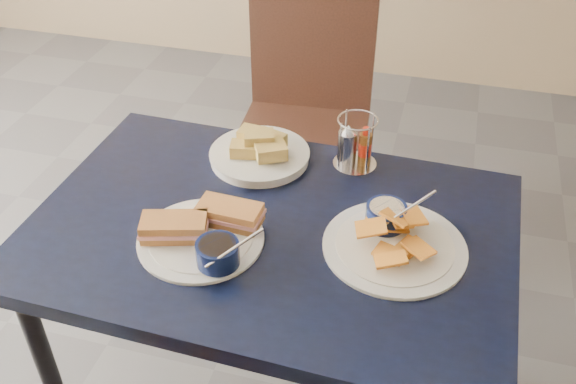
% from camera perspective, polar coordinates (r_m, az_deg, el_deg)
% --- Properties ---
extents(dining_table, '(1.09, 0.74, 0.75)m').
position_cam_1_polar(dining_table, '(1.49, -1.53, -5.23)').
color(dining_table, black).
rests_on(dining_table, ground).
extents(chair_far, '(0.47, 0.45, 0.94)m').
position_cam_1_polar(chair_far, '(2.32, 1.82, 7.92)').
color(chair_far, black).
rests_on(chair_far, ground).
extents(sandwich_plate, '(0.30, 0.28, 0.12)m').
position_cam_1_polar(sandwich_plate, '(1.39, -7.41, -3.61)').
color(sandwich_plate, white).
rests_on(sandwich_plate, dining_table).
extents(plantain_plate, '(0.31, 0.31, 0.12)m').
position_cam_1_polar(plantain_plate, '(1.40, 9.25, -3.88)').
color(plantain_plate, white).
rests_on(plantain_plate, dining_table).
extents(bread_basket, '(0.25, 0.25, 0.08)m').
position_cam_1_polar(bread_basket, '(1.63, -2.52, 3.59)').
color(bread_basket, white).
rests_on(bread_basket, dining_table).
extents(condiment_caddy, '(0.11, 0.11, 0.14)m').
position_cam_1_polar(condiment_caddy, '(1.60, 5.90, 4.13)').
color(condiment_caddy, silver).
rests_on(condiment_caddy, dining_table).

